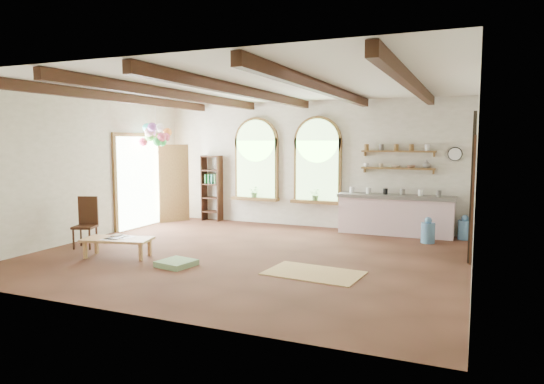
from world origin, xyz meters
The scene contains 27 objects.
floor centered at (0.00, 0.00, 0.00)m, with size 8.00×8.00×0.00m, color brown.
ceiling_beams centered at (0.00, 0.00, 3.10)m, with size 6.20×6.80×0.18m, color #3A1B12, non-canonical shape.
window_left centered at (-1.40, 3.43, 1.63)m, with size 1.30×0.28×2.20m.
window_right centered at (0.30, 3.43, 1.63)m, with size 1.30×0.28×2.20m.
left_doorway centered at (-3.95, 1.80, 1.15)m, with size 0.10×1.90×2.50m, color brown.
right_doorway centered at (3.95, 1.50, 1.10)m, with size 0.10×1.30×2.40m, color black.
kitchen_counter centered at (2.30, 3.20, 0.48)m, with size 2.68×0.62×0.94m.
wall_shelf_lower centered at (2.30, 3.38, 1.55)m, with size 1.70×0.24×0.04m, color brown.
wall_shelf_upper centered at (2.30, 3.38, 1.95)m, with size 1.70×0.24×0.04m, color brown.
wall_clock centered at (3.55, 3.45, 1.90)m, with size 0.32×0.32×0.04m, color black.
bookshelf centered at (-2.70, 3.32, 0.90)m, with size 0.53×0.32×1.80m.
coffee_table centered at (-2.20, -1.12, 0.32)m, with size 1.38×0.88×0.36m.
side_chair centered at (-3.38, -0.71, 0.30)m, with size 0.53×0.53×1.05m.
floor_mat centered at (1.58, -0.78, 0.01)m, with size 1.56×0.96×0.02m, color tan.
floor_cushion centered at (-0.80, -1.25, 0.05)m, with size 0.57×0.57×0.10m, color gray.
water_jug_a centered at (3.10, 2.50, 0.25)m, with size 0.29×0.29×0.57m.
water_jug_b centered at (3.82, 3.20, 0.24)m, with size 0.29×0.29×0.56m.
balloon_cluster centered at (-3.41, 1.79, 2.33)m, with size 0.71×0.78×1.14m.
table_book centered at (-2.46, -0.95, 0.37)m, with size 0.17×0.25×0.02m, color olive.
tablet centered at (-2.23, -1.14, 0.37)m, with size 0.18×0.26×0.01m, color black.
potted_plant_left centered at (-1.40, 3.32, 0.85)m, with size 0.27×0.23×0.30m, color #598C4C.
potted_plant_right centered at (0.30, 3.32, 0.85)m, with size 0.27×0.23×0.30m, color #598C4C.
shelf_cup_a centered at (1.55, 3.38, 1.62)m, with size 0.12×0.10×0.10m, color white.
shelf_cup_b centered at (1.90, 3.38, 1.62)m, with size 0.10×0.10×0.09m, color beige.
shelf_bowl_a centered at (2.25, 3.38, 1.60)m, with size 0.22×0.22×0.05m, color beige.
shelf_bowl_b centered at (2.60, 3.38, 1.60)m, with size 0.20×0.20×0.06m, color #8C664C.
shelf_vase centered at (2.95, 3.38, 1.67)m, with size 0.18×0.18×0.19m, color slate.
Camera 1 is at (3.99, -8.29, 2.19)m, focal length 32.00 mm.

